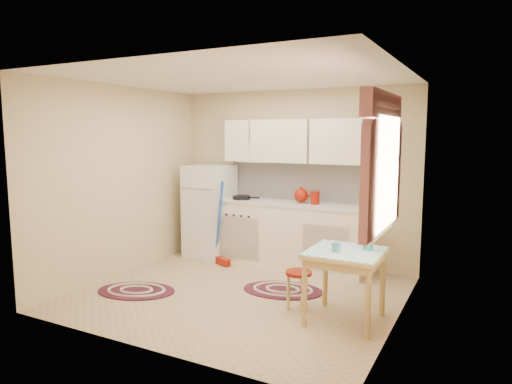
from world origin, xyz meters
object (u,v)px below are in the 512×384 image
fridge (210,211)px  base_cabinets (287,235)px  table (345,286)px  stool (298,290)px

fridge → base_cabinets: fridge is taller
fridge → base_cabinets: 1.29m
base_cabinets → fridge: bearing=-177.7°
base_cabinets → table: bearing=-49.2°
base_cabinets → stool: size_ratio=5.36×
fridge → table: 2.96m
base_cabinets → stool: base_cabinets is taller
table → stool: (-0.53, 0.07, -0.15)m
stool → table: bearing=-7.3°
fridge → base_cabinets: (1.27, 0.05, -0.26)m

